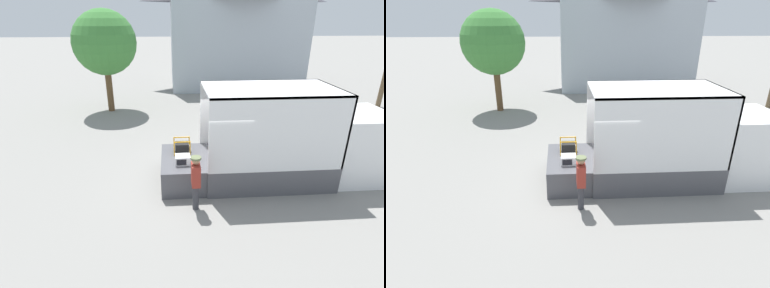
% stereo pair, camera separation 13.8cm
% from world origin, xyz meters
% --- Properties ---
extents(ground_plane, '(160.00, 160.00, 0.00)m').
position_xyz_m(ground_plane, '(0.00, 0.00, 0.00)').
color(ground_plane, gray).
extents(box_truck, '(6.08, 2.41, 3.12)m').
position_xyz_m(box_truck, '(3.55, 0.00, 0.96)').
color(box_truck, white).
rests_on(box_truck, ground).
extents(tailgate_deck, '(1.39, 2.29, 0.86)m').
position_xyz_m(tailgate_deck, '(-0.69, 0.00, 0.43)').
color(tailgate_deck, '#4C4C51').
rests_on(tailgate_deck, ground).
extents(microwave, '(0.47, 0.40, 0.28)m').
position_xyz_m(microwave, '(-0.71, -0.46, 1.00)').
color(microwave, white).
rests_on(microwave, tailgate_deck).
extents(portable_generator, '(0.56, 0.46, 0.50)m').
position_xyz_m(portable_generator, '(-0.67, 0.34, 1.05)').
color(portable_generator, black).
rests_on(portable_generator, tailgate_deck).
extents(worker_person, '(0.30, 0.44, 1.65)m').
position_xyz_m(worker_person, '(-0.40, -1.65, 1.00)').
color(worker_person, '#38383D').
rests_on(worker_person, ground).
extents(house_backdrop, '(10.20, 7.12, 8.32)m').
position_xyz_m(house_backdrop, '(4.07, 15.74, 4.24)').
color(house_backdrop, '#A8B2BC').
rests_on(house_backdrop, ground).
extents(street_tree, '(3.47, 3.47, 5.56)m').
position_xyz_m(street_tree, '(-4.49, 8.52, 3.81)').
color(street_tree, brown).
rests_on(street_tree, ground).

